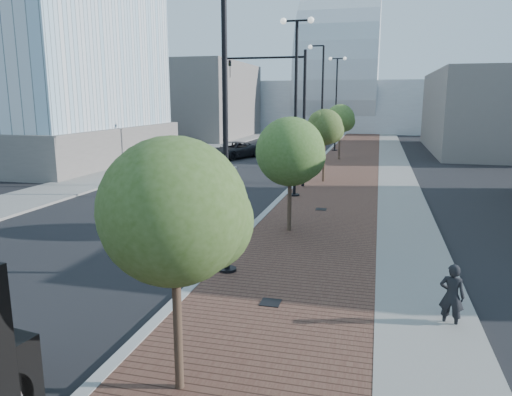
# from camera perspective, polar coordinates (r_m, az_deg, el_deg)

# --- Properties ---
(sidewalk) EXTENTS (7.00, 140.00, 0.12)m
(sidewalk) POSITION_cam_1_polar(r_m,az_deg,el_deg) (43.63, 12.36, 4.54)
(sidewalk) COLOR #4C2D23
(sidewalk) RESTS_ON ground
(concrete_strip) EXTENTS (2.40, 140.00, 0.13)m
(concrete_strip) POSITION_cam_1_polar(r_m,az_deg,el_deg) (43.63, 15.91, 4.37)
(concrete_strip) COLOR slate
(concrete_strip) RESTS_ON ground
(curb) EXTENTS (0.30, 140.00, 0.14)m
(curb) POSITION_cam_1_polar(r_m,az_deg,el_deg) (43.88, 7.78, 4.75)
(curb) COLOR gray
(curb) RESTS_ON ground
(west_sidewalk) EXTENTS (4.00, 140.00, 0.12)m
(west_sidewalk) POSITION_cam_1_polar(r_m,az_deg,el_deg) (47.13, -8.19, 5.20)
(west_sidewalk) COLOR slate
(west_sidewalk) RESTS_ON ground
(white_sedan) EXTENTS (2.63, 4.68, 1.46)m
(white_sedan) POSITION_cam_1_polar(r_m,az_deg,el_deg) (29.28, -5.74, 2.70)
(white_sedan) COLOR silver
(white_sedan) RESTS_ON ground
(dark_car_mid) EXTENTS (4.30, 5.87, 1.48)m
(dark_car_mid) POSITION_cam_1_polar(r_m,az_deg,el_deg) (43.49, -2.74, 5.67)
(dark_car_mid) COLOR black
(dark_car_mid) RESTS_ON ground
(dark_car_far) EXTENTS (3.39, 5.03, 1.35)m
(dark_car_far) POSITION_cam_1_polar(r_m,az_deg,el_deg) (49.74, 3.58, 6.34)
(dark_car_far) COLOR black
(dark_car_far) RESTS_ON ground
(pedestrian) EXTENTS (0.65, 0.52, 1.56)m
(pedestrian) POSITION_cam_1_polar(r_m,az_deg,el_deg) (12.24, 22.14, -10.69)
(pedestrian) COLOR black
(pedestrian) RESTS_ON ground
(streetlight_1) EXTENTS (1.44, 0.56, 9.21)m
(streetlight_1) POSITION_cam_1_polar(r_m,az_deg,el_deg) (14.03, -4.08, 7.90)
(streetlight_1) COLOR black
(streetlight_1) RESTS_ON ground
(streetlight_2) EXTENTS (1.72, 0.56, 9.28)m
(streetlight_2) POSITION_cam_1_polar(r_m,az_deg,el_deg) (25.66, 4.71, 10.64)
(streetlight_2) COLOR black
(streetlight_2) RESTS_ON ground
(streetlight_3) EXTENTS (1.44, 0.56, 9.21)m
(streetlight_3) POSITION_cam_1_polar(r_m,az_deg,el_deg) (37.57, 7.64, 10.15)
(streetlight_3) COLOR black
(streetlight_3) RESTS_ON ground
(streetlight_4) EXTENTS (1.72, 0.56, 9.28)m
(streetlight_4) POSITION_cam_1_polar(r_m,az_deg,el_deg) (49.49, 9.45, 10.99)
(streetlight_4) COLOR black
(streetlight_4) RESTS_ON ground
(traffic_mast) EXTENTS (5.09, 0.20, 8.00)m
(traffic_mast) POSITION_cam_1_polar(r_m,az_deg,el_deg) (28.77, 3.93, 11.08)
(traffic_mast) COLOR black
(traffic_mast) RESTS_ON ground
(tree_0) EXTENTS (2.56, 2.54, 4.67)m
(tree_0) POSITION_cam_1_polar(r_m,az_deg,el_deg) (8.22, -9.35, -1.61)
(tree_0) COLOR #382619
(tree_0) RESTS_ON ground
(tree_1) EXTENTS (2.68, 2.68, 4.60)m
(tree_1) POSITION_cam_1_polar(r_m,az_deg,el_deg) (18.71, 4.22, 5.46)
(tree_1) COLOR #382619
(tree_1) RESTS_ON ground
(tree_2) EXTENTS (2.31, 2.25, 4.66)m
(tree_2) POSITION_cam_1_polar(r_m,az_deg,el_deg) (30.54, 8.22, 8.27)
(tree_2) COLOR #382619
(tree_2) RESTS_ON ground
(tree_3) EXTENTS (2.49, 2.46, 4.82)m
(tree_3) POSITION_cam_1_polar(r_m,az_deg,el_deg) (42.48, 9.99, 9.21)
(tree_3) COLOR #382619
(tree_3) RESTS_ON ground
(tower_podium) EXTENTS (19.00, 19.00, 3.00)m
(tower_podium) POSITION_cam_1_polar(r_m,az_deg,el_deg) (45.76, -25.10, 5.85)
(tower_podium) COLOR #615B57
(tower_podium) RESTS_ON ground
(convention_center) EXTENTS (50.00, 30.00, 50.00)m
(convention_center) POSITION_cam_1_polar(r_m,az_deg,el_deg) (88.57, 10.00, 11.95)
(convention_center) COLOR #ABB1B5
(convention_center) RESTS_ON ground
(commercial_block_nw) EXTENTS (14.00, 20.00, 10.00)m
(commercial_block_nw) POSITION_cam_1_polar(r_m,az_deg,el_deg) (68.01, -7.37, 11.33)
(commercial_block_nw) COLOR #68625E
(commercial_block_nw) RESTS_ON ground
(commercial_block_ne) EXTENTS (12.00, 22.00, 8.00)m
(commercial_block_ne) POSITION_cam_1_polar(r_m,az_deg,el_deg) (54.46, 26.37, 9.13)
(commercial_block_ne) COLOR #66605C
(commercial_block_ne) RESTS_ON ground
(utility_cover_1) EXTENTS (0.50, 0.50, 0.02)m
(utility_cover_1) POSITION_cam_1_polar(r_m,az_deg,el_deg) (12.65, 1.73, -12.25)
(utility_cover_1) COLOR black
(utility_cover_1) RESTS_ON sidewalk
(utility_cover_2) EXTENTS (0.50, 0.50, 0.02)m
(utility_cover_2) POSITION_cam_1_polar(r_m,az_deg,el_deg) (23.01, 7.69, -1.33)
(utility_cover_2) COLOR black
(utility_cover_2) RESTS_ON sidewalk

